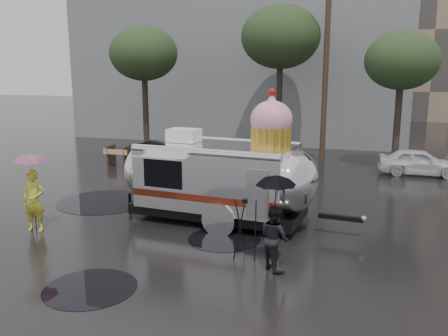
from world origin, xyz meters
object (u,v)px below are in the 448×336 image
(person_right, at_px, (274,238))
(tripod, at_px, (245,223))
(airstream_trailer, at_px, (221,174))
(person_left, at_px, (34,201))

(person_right, bearing_deg, tripod, 17.45)
(person_right, bearing_deg, airstream_trailer, -8.38)
(person_left, bearing_deg, airstream_trailer, 16.26)
(airstream_trailer, xyz_separation_m, tripod, (1.49, -2.76, -0.55))
(airstream_trailer, height_order, person_left, airstream_trailer)
(airstream_trailer, relative_size, person_left, 4.27)
(person_right, bearing_deg, person_left, 40.27)
(airstream_trailer, xyz_separation_m, person_left, (-5.01, -2.53, -0.57))
(airstream_trailer, height_order, tripod, airstream_trailer)
(person_left, bearing_deg, tripod, -12.52)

